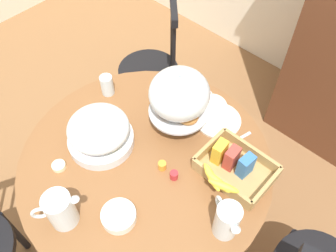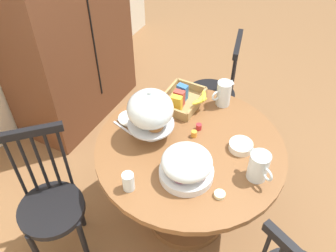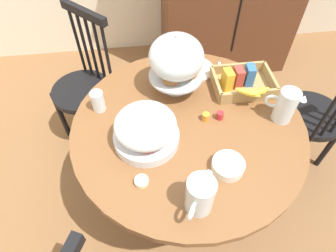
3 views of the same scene
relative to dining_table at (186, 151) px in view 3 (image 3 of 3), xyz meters
The scene contains 19 objects.
ground_plane 0.52m from the dining_table, 135.16° to the right, with size 10.00×10.00×0.00m, color brown.
dining_table is the anchor object (origin of this frame).
windsor_chair_by_cabinet 0.87m from the dining_table, 12.24° to the left, with size 0.42×0.42×0.97m.
windsor_chair_facing_door 0.87m from the dining_table, 132.99° to the left, with size 0.47×0.47×0.97m.
pastry_stand_with_dome 0.49m from the dining_table, 95.90° to the left, with size 0.28×0.28×0.34m.
fruit_platter_covered 0.38m from the dining_table, 160.58° to the right, with size 0.30×0.30×0.18m.
orange_juice_pitcher 0.52m from the dining_table, 94.74° to the right, with size 0.12×0.17×0.17m.
milk_pitcher 0.55m from the dining_table, ahead, with size 0.17×0.11×0.18m.
cereal_basket 0.47m from the dining_table, 32.57° to the left, with size 0.32×0.30×0.12m.
china_plate_large 0.47m from the dining_table, 75.02° to the left, with size 0.22×0.22×0.01m, color white.
china_plate_small 0.50m from the dining_table, 86.35° to the left, with size 0.15×0.15×0.01m, color white.
cereal_bowl 0.39m from the dining_table, 65.53° to the right, with size 0.14×0.14×0.04m, color white.
drinking_glass 0.54m from the dining_table, 159.84° to the left, with size 0.06×0.06×0.11m, color silver.
butter_dish 0.45m from the dining_table, 130.74° to the right, with size 0.06×0.06×0.02m, color beige.
jam_jar_strawberry 0.29m from the dining_table, ahead, with size 0.04×0.04×0.04m, color #B7282D.
jam_jar_apricot 0.26m from the dining_table, 11.29° to the left, with size 0.04×0.04×0.04m, color orange.
table_knife 0.49m from the dining_table, 93.94° to the left, with size 0.17×0.01×0.01m, color silver.
dinner_fork 0.50m from the dining_table, 97.61° to the left, with size 0.17×0.01×0.01m, color silver.
soup_spoon 0.49m from the dining_table, 56.10° to the left, with size 0.17×0.01×0.01m, color silver.
Camera 3 is at (-0.14, -0.81, 1.82)m, focal length 31.09 mm.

